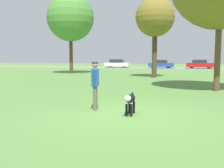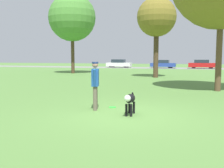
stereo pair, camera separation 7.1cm
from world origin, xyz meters
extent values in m
plane|color=#56843D|center=(0.00, 0.00, 0.00)|extent=(120.00, 120.00, 0.00)
cube|color=gray|center=(0.00, 34.76, 0.01)|extent=(120.00, 6.00, 0.01)
cylinder|color=#665B4C|center=(-1.08, 0.38, 0.40)|extent=(0.16, 0.16, 0.80)
cylinder|color=#665B4C|center=(-1.15, 0.62, 0.40)|extent=(0.16, 0.16, 0.80)
cube|color=#1E4C93|center=(-1.12, 0.50, 1.08)|extent=(0.34, 0.49, 0.56)
cylinder|color=#1E4C93|center=(-1.05, 0.26, 1.08)|extent=(0.14, 0.22, 0.57)
cylinder|color=#1E4C93|center=(-1.19, 0.74, 1.08)|extent=(0.14, 0.22, 0.57)
sphere|color=#A87A5B|center=(-1.12, 0.50, 1.49)|extent=(0.25, 0.25, 0.20)
cylinder|color=navy|center=(-1.12, 0.50, 1.56)|extent=(0.26, 0.26, 0.05)
ellipsoid|color=black|center=(0.17, 0.08, 0.50)|extent=(0.30, 0.74, 0.27)
ellipsoid|color=white|center=(0.17, -0.12, 0.45)|extent=(0.19, 0.15, 0.15)
sphere|color=white|center=(0.18, -0.35, 0.57)|extent=(0.20, 0.20, 0.19)
cylinder|color=black|center=(0.25, -0.14, 0.18)|extent=(0.07, 0.07, 0.37)
cylinder|color=black|center=(0.10, -0.15, 0.18)|extent=(0.07, 0.07, 0.37)
cylinder|color=black|center=(0.23, 0.31, 0.18)|extent=(0.07, 0.07, 0.37)
cylinder|color=black|center=(0.08, 0.31, 0.18)|extent=(0.07, 0.07, 0.37)
cylinder|color=black|center=(0.15, 0.54, 0.54)|extent=(0.06, 0.24, 0.21)
cylinder|color=#33D838|center=(-0.69, 1.03, 0.01)|extent=(0.25, 0.25, 0.02)
torus|color=#33D838|center=(-0.69, 1.03, 0.01)|extent=(0.25, 0.25, 0.02)
cylinder|color=#4C3826|center=(-10.34, 18.11, 2.01)|extent=(0.36, 0.36, 4.02)
sphere|color=#4C8938|center=(-10.34, 18.11, 5.88)|extent=(4.96, 4.96, 4.96)
cylinder|color=#4C3826|center=(-1.07, 14.97, 1.93)|extent=(0.42, 0.42, 3.86)
sphere|color=olive|center=(-1.07, 14.97, 5.10)|extent=(3.30, 3.30, 3.30)
cylinder|color=brown|center=(3.20, 6.86, 1.88)|extent=(0.30, 0.30, 3.75)
cube|color=white|center=(-9.88, 35.01, 0.50)|extent=(4.13, 1.78, 0.61)
cube|color=#232D38|center=(-10.01, 35.00, 1.08)|extent=(2.15, 1.52, 0.55)
cylinder|color=black|center=(-8.66, 35.77, 0.29)|extent=(0.57, 0.21, 0.57)
cylinder|color=black|center=(-8.64, 34.27, 0.29)|extent=(0.57, 0.21, 0.57)
cylinder|color=black|center=(-11.12, 35.74, 0.29)|extent=(0.57, 0.21, 0.57)
cylinder|color=black|center=(-11.11, 34.24, 0.29)|extent=(0.57, 0.21, 0.57)
cube|color=#284293|center=(-2.51, 34.57, 0.52)|extent=(3.93, 1.87, 0.58)
cube|color=#232D38|center=(-2.63, 34.57, 1.05)|extent=(2.05, 1.59, 0.49)
cylinder|color=black|center=(-1.33, 35.32, 0.33)|extent=(0.67, 0.21, 0.66)
cylinder|color=black|center=(-1.36, 33.76, 0.33)|extent=(0.67, 0.21, 0.66)
cylinder|color=black|center=(-3.66, 35.37, 0.33)|extent=(0.67, 0.21, 0.66)
cylinder|color=black|center=(-3.69, 33.81, 0.33)|extent=(0.67, 0.21, 0.66)
cube|color=red|center=(3.37, 34.75, 0.54)|extent=(4.10, 1.77, 0.63)
cube|color=#232D38|center=(3.24, 34.75, 1.10)|extent=(2.14, 1.49, 0.48)
cylinder|color=black|center=(4.60, 35.45, 0.32)|extent=(0.64, 0.21, 0.64)
cylinder|color=black|center=(4.57, 34.00, 0.32)|extent=(0.64, 0.21, 0.64)
cylinder|color=black|center=(2.16, 35.50, 0.32)|extent=(0.64, 0.21, 0.64)
cylinder|color=black|center=(2.13, 34.05, 0.32)|extent=(0.64, 0.21, 0.64)
camera|label=1|loc=(1.86, -7.56, 1.74)|focal=42.00mm
camera|label=2|loc=(1.93, -7.54, 1.74)|focal=42.00mm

